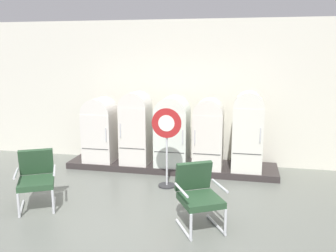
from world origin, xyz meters
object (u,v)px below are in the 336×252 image
(refrigerator_2, at_px, (172,129))
(sign_stand, at_px, (167,146))
(refrigerator_0, at_px, (100,128))
(refrigerator_1, at_px, (136,126))
(refrigerator_4, at_px, (248,129))
(refrigerator_3, at_px, (208,131))
(armchair_right, at_px, (198,193))
(armchair_left, at_px, (36,177))

(refrigerator_2, bearing_deg, sign_stand, -85.10)
(refrigerator_0, xyz_separation_m, refrigerator_1, (0.81, -0.02, 0.09))
(refrigerator_2, distance_m, refrigerator_4, 1.54)
(refrigerator_3, relative_size, sign_stand, 0.96)
(refrigerator_2, height_order, refrigerator_4, refrigerator_4)
(refrigerator_1, relative_size, armchair_right, 1.68)
(refrigerator_0, height_order, refrigerator_3, refrigerator_3)
(refrigerator_2, distance_m, armchair_right, 2.58)
(refrigerator_0, distance_m, sign_stand, 1.93)
(refrigerator_2, height_order, sign_stand, refrigerator_2)
(refrigerator_3, distance_m, sign_stand, 1.16)
(refrigerator_1, bearing_deg, sign_stand, -47.12)
(sign_stand, bearing_deg, refrigerator_0, 150.37)
(refrigerator_1, xyz_separation_m, armchair_right, (1.63, -2.37, -0.44))
(refrigerator_1, relative_size, refrigerator_3, 1.07)
(armchair_left, height_order, sign_stand, sign_stand)
(refrigerator_3, distance_m, armchair_left, 3.40)
(refrigerator_2, bearing_deg, refrigerator_3, -2.28)
(refrigerator_2, distance_m, sign_stand, 0.98)
(refrigerator_2, height_order, armchair_left, refrigerator_2)
(armchair_left, bearing_deg, refrigerator_1, 65.24)
(sign_stand, bearing_deg, refrigerator_3, 54.33)
(refrigerator_2, bearing_deg, armchair_right, -70.54)
(refrigerator_4, bearing_deg, refrigerator_0, 179.83)
(refrigerator_0, height_order, refrigerator_4, refrigerator_4)
(refrigerator_1, height_order, armchair_right, refrigerator_1)
(armchair_left, height_order, armchair_right, same)
(refrigerator_2, height_order, refrigerator_3, refrigerator_2)
(refrigerator_4, height_order, armchair_left, refrigerator_4)
(refrigerator_2, xyz_separation_m, sign_stand, (0.08, -0.97, -0.10))
(refrigerator_0, bearing_deg, armchair_right, -44.39)
(refrigerator_1, distance_m, refrigerator_2, 0.79)
(armchair_left, relative_size, armchair_right, 1.00)
(refrigerator_3, height_order, armchair_left, refrigerator_3)
(armchair_right, bearing_deg, refrigerator_2, 109.46)
(refrigerator_4, bearing_deg, sign_stand, -146.94)
(armchair_right, xyz_separation_m, sign_stand, (-0.77, 1.44, 0.29))
(refrigerator_2, xyz_separation_m, armchair_right, (0.85, -2.40, -0.40))
(refrigerator_1, relative_size, armchair_left, 1.68)
(refrigerator_1, distance_m, armchair_left, 2.47)
(refrigerator_0, relative_size, refrigerator_1, 0.90)
(refrigerator_0, height_order, sign_stand, refrigerator_0)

